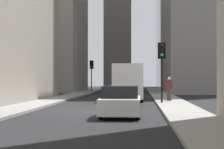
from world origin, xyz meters
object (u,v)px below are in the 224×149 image
(traffic_light_midblock, at_px, (162,58))
(traffic_light_far_junction, at_px, (91,68))
(sedan_white, at_px, (121,102))
(delivery_truck, at_px, (129,82))
(pedestrian, at_px, (169,88))

(traffic_light_midblock, relative_size, traffic_light_far_junction, 1.02)
(sedan_white, height_order, traffic_light_midblock, traffic_light_midblock)
(delivery_truck, xyz_separation_m, sedan_white, (-12.87, 0.00, -0.80))
(traffic_light_midblock, bearing_deg, traffic_light_far_junction, 18.11)
(delivery_truck, height_order, pedestrian, delivery_truck)
(delivery_truck, xyz_separation_m, traffic_light_midblock, (-4.47, -2.36, 1.67))
(sedan_white, xyz_separation_m, traffic_light_midblock, (8.41, -2.36, 2.46))
(delivery_truck, height_order, sedan_white, delivery_truck)
(traffic_light_far_junction, xyz_separation_m, pedestrian, (-21.61, -8.43, -2.00))
(traffic_light_far_junction, relative_size, pedestrian, 2.32)
(delivery_truck, height_order, traffic_light_midblock, traffic_light_midblock)
(delivery_truck, xyz_separation_m, pedestrian, (-2.29, -3.01, -0.38))
(traffic_light_midblock, bearing_deg, sedan_white, 164.34)
(sedan_white, xyz_separation_m, pedestrian, (10.59, -3.01, 0.41))
(sedan_white, distance_m, traffic_light_midblock, 9.07)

